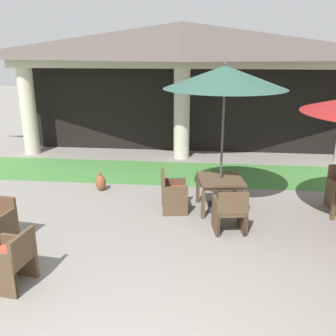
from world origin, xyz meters
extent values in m
cylinder|color=beige|center=(-4.83, 8.85, 1.35)|extent=(0.48, 0.48, 2.70)
cylinder|color=beige|center=(0.00, 8.85, 1.35)|extent=(0.48, 0.48, 2.70)
cube|color=beige|center=(0.00, 8.85, 2.82)|extent=(10.47, 0.70, 0.24)
pyramid|color=#514742|center=(0.00, 8.85, 3.46)|extent=(10.87, 2.52, 1.04)
cube|color=black|center=(0.00, 9.75, 1.35)|extent=(10.27, 0.16, 2.70)
cube|color=#47843D|center=(0.00, 7.29, 0.00)|extent=(12.67, 2.01, 0.01)
cube|color=brown|center=(-2.77, 3.29, 0.62)|extent=(0.57, 0.13, 0.40)
cube|color=brown|center=(-2.54, 3.02, 0.32)|extent=(0.13, 0.50, 0.65)
cube|color=brown|center=(-2.58, 2.80, 0.18)|extent=(0.06, 0.06, 0.35)
cube|color=brown|center=(-2.52, 3.24, 0.18)|extent=(0.06, 0.06, 0.35)
cube|color=brown|center=(-1.99, 1.99, 0.42)|extent=(0.63, 0.63, 0.07)
cube|color=#C64C38|center=(-1.99, 1.99, 0.48)|extent=(0.58, 0.58, 0.05)
cube|color=brown|center=(-1.73, 1.95, 0.65)|extent=(0.13, 0.57, 0.40)
cube|color=brown|center=(-1.95, 2.25, 0.33)|extent=(0.56, 0.13, 0.66)
cube|color=brown|center=(-2.20, 2.27, 0.19)|extent=(0.06, 0.06, 0.38)
cube|color=brown|center=(-1.77, 1.70, 0.19)|extent=(0.06, 0.06, 0.38)
cube|color=brown|center=(-1.71, 2.21, 0.19)|extent=(0.06, 0.06, 0.38)
cube|color=brown|center=(1.08, 4.97, 0.68)|extent=(1.02, 1.02, 0.05)
cube|color=brown|center=(1.08, 4.97, 0.62)|extent=(0.94, 0.94, 0.07)
cube|color=brown|center=(0.74, 4.51, 0.29)|extent=(0.08, 0.08, 0.59)
cube|color=brown|center=(1.55, 4.63, 0.29)|extent=(0.08, 0.08, 0.59)
cube|color=brown|center=(0.61, 5.32, 0.29)|extent=(0.08, 0.08, 0.59)
cube|color=brown|center=(1.42, 5.44, 0.29)|extent=(0.08, 0.08, 0.59)
cube|color=#2D2D2D|center=(1.08, 4.97, 0.05)|extent=(0.46, 0.46, 0.10)
cylinder|color=#4C4742|center=(1.08, 4.97, 1.35)|extent=(0.05, 0.05, 2.70)
cone|color=#33594C|center=(1.08, 4.97, 2.74)|extent=(2.38, 2.38, 0.43)
sphere|color=#4C4742|center=(1.08, 4.97, 2.99)|extent=(0.06, 0.06, 0.06)
cube|color=brown|center=(0.13, 4.83, 0.39)|extent=(0.59, 0.63, 0.07)
cube|color=#C64C38|center=(0.13, 4.83, 0.45)|extent=(0.55, 0.58, 0.05)
cube|color=brown|center=(-0.10, 4.79, 0.65)|extent=(0.15, 0.56, 0.45)
cube|color=brown|center=(0.09, 5.08, 0.31)|extent=(0.52, 0.14, 0.63)
cube|color=brown|center=(0.17, 4.57, 0.31)|extent=(0.52, 0.14, 0.63)
cube|color=brown|center=(0.32, 5.11, 0.18)|extent=(0.06, 0.06, 0.35)
cube|color=brown|center=(0.40, 4.61, 0.18)|extent=(0.06, 0.06, 0.35)
cube|color=brown|center=(-0.13, 5.04, 0.18)|extent=(0.06, 0.06, 0.35)
cube|color=brown|center=(-0.05, 4.54, 0.18)|extent=(0.06, 0.06, 0.35)
cube|color=brown|center=(1.23, 4.03, 0.42)|extent=(0.63, 0.62, 0.07)
cube|color=#C64C38|center=(1.23, 4.03, 0.48)|extent=(0.58, 0.57, 0.05)
cube|color=brown|center=(1.27, 3.78, 0.66)|extent=(0.55, 0.14, 0.40)
cube|color=brown|center=(0.98, 3.99, 0.31)|extent=(0.14, 0.55, 0.63)
cube|color=brown|center=(1.48, 4.07, 0.31)|extent=(0.14, 0.55, 0.63)
cube|color=brown|center=(0.95, 4.23, 0.19)|extent=(0.06, 0.06, 0.39)
cube|color=brown|center=(1.43, 4.31, 0.19)|extent=(0.06, 0.06, 0.39)
cube|color=brown|center=(1.02, 3.75, 0.19)|extent=(0.06, 0.06, 0.39)
cube|color=brown|center=(1.51, 3.83, 0.19)|extent=(0.06, 0.06, 0.39)
cube|color=brown|center=(3.31, 4.69, 0.30)|extent=(0.08, 0.08, 0.60)
cube|color=brown|center=(3.44, 5.25, 0.31)|extent=(0.15, 0.56, 0.63)
cube|color=brown|center=(3.41, 5.49, 0.19)|extent=(0.06, 0.06, 0.37)
ellipsoid|color=brown|center=(-1.72, 5.81, 0.19)|extent=(0.24, 0.24, 0.39)
sphere|color=brown|center=(-1.72, 5.81, 0.43)|extent=(0.08, 0.08, 0.08)
camera|label=1|loc=(0.75, -2.44, 3.29)|focal=40.28mm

